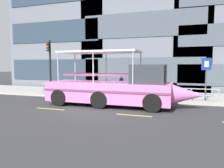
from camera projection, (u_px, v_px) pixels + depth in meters
name	position (u px, v px, depth m)	size (l,w,h in m)	color
ground_plane	(96.00, 109.00, 11.96)	(120.00, 120.00, 0.00)	#333335
sidewalk	(122.00, 94.00, 17.24)	(32.00, 4.80, 0.18)	#A8A59E
curb_edge	(113.00, 99.00, 14.89)	(32.00, 0.18, 0.18)	#B2ADA3
lane_centreline	(89.00, 112.00, 11.15)	(25.80, 0.12, 0.01)	#DBD64C
curb_guardrail	(119.00, 90.00, 15.04)	(12.93, 0.09, 0.81)	#9EA0A8
traffic_light_pole	(50.00, 61.00, 17.33)	(0.24, 0.46, 4.31)	black
parking_sign	(206.00, 72.00, 13.44)	(0.60, 0.12, 2.73)	#4C4F54
leaned_bicycle	(57.00, 89.00, 17.08)	(1.74, 0.46, 0.96)	black
duck_tour_boat	(117.00, 88.00, 12.75)	(9.33, 2.52, 3.31)	pink
pedestrian_near_bow	(163.00, 84.00, 15.17)	(0.27, 0.39, 1.50)	black
pedestrian_mid_left	(121.00, 83.00, 15.91)	(0.24, 0.43, 1.54)	black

